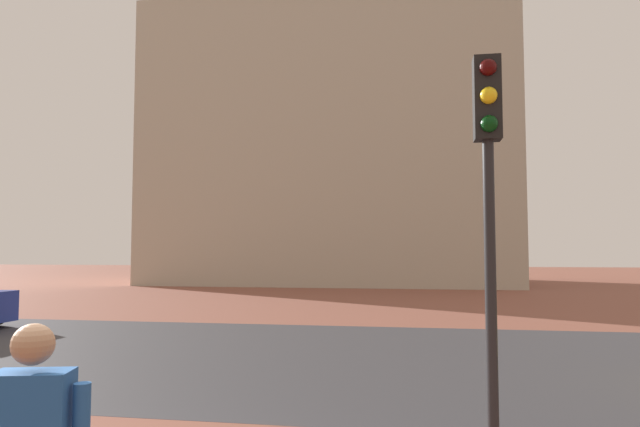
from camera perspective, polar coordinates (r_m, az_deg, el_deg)
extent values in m
plane|color=brown|center=(13.93, -2.15, -12.45)|extent=(120.00, 120.00, 0.00)
cube|color=#38383D|center=(11.78, -4.40, -14.05)|extent=(120.00, 8.96, 0.00)
cube|color=#B2A893|center=(38.01, 1.34, 6.17)|extent=(22.46, 12.03, 17.28)
cube|color=#2D3842|center=(40.86, 1.31, 19.89)|extent=(20.66, 11.06, 2.40)
cube|color=#B2A893|center=(39.07, 4.10, 13.93)|extent=(5.97, 5.97, 27.90)
cylinder|color=#B2A893|center=(36.71, -15.11, 8.93)|extent=(2.80, 2.80, 20.14)
cylinder|color=#B2A893|center=(33.76, 17.02, 9.62)|extent=(2.80, 2.80, 19.61)
cube|color=black|center=(3.59, -26.59, -18.31)|extent=(0.30, 0.20, 0.40)
sphere|color=#9E7556|center=(3.41, -27.04, -11.71)|extent=(0.22, 0.22, 0.22)
cylinder|color=black|center=(6.21, 16.89, -7.95)|extent=(0.12, 0.12, 3.28)
cube|color=black|center=(6.40, 16.54, 11.07)|extent=(0.28, 0.24, 0.90)
sphere|color=#390606|center=(6.36, 16.64, 13.98)|extent=(0.18, 0.18, 0.18)
sphere|color=yellow|center=(6.27, 16.69, 11.37)|extent=(0.18, 0.18, 0.18)
sphere|color=#06330C|center=(6.20, 16.74, 8.69)|extent=(0.18, 0.18, 0.18)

